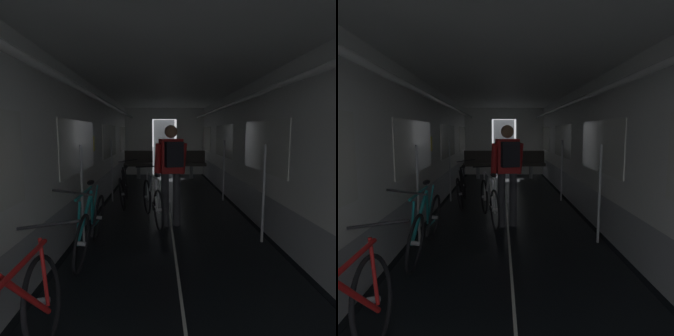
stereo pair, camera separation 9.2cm
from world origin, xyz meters
TOP-DOWN VIEW (x-y plane):
  - train_car_shell at (-0.00, 3.60)m, footprint 3.14×12.34m
  - bench_seat_far_left at (-0.90, 8.07)m, footprint 0.98×0.51m
  - bench_seat_far_right at (0.90, 8.07)m, footprint 0.98×0.51m
  - bicycle_teal at (-1.09, 1.76)m, footprint 0.44×1.69m
  - bicycle_black at (-0.97, 4.40)m, footprint 0.44×1.69m
  - person_cyclist_aisle at (-0.00, 2.86)m, footprint 0.56×0.45m
  - bicycle_white_in_aisle at (-0.32, 3.13)m, footprint 0.53×1.66m

SIDE VIEW (x-z plane):
  - bicycle_black at x=-0.97m, z-range -0.10..0.86m
  - bicycle_teal at x=-1.09m, z-range -0.10..0.86m
  - bicycle_white_in_aisle at x=-0.32m, z-range -0.08..0.85m
  - bench_seat_far_left at x=-0.90m, z-range 0.09..1.04m
  - bench_seat_far_right at x=0.90m, z-range 0.09..1.04m
  - person_cyclist_aisle at x=0.00m, z-range 0.17..1.86m
  - train_car_shell at x=0.00m, z-range 0.41..2.98m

